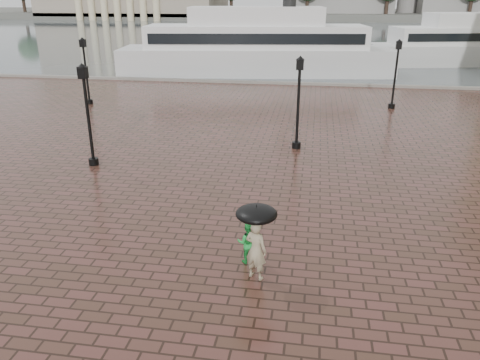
# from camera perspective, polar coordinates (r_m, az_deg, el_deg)

# --- Properties ---
(ground) EXTENTS (300.00, 300.00, 0.00)m
(ground) POSITION_cam_1_polar(r_m,az_deg,el_deg) (11.98, -11.71, -15.97)
(ground) COLOR #3B241B
(ground) RESTS_ON ground
(harbour_water) EXTENTS (240.00, 240.00, 0.00)m
(harbour_water) POSITION_cam_1_polar(r_m,az_deg,el_deg) (101.10, 7.32, 17.42)
(harbour_water) COLOR #424B50
(harbour_water) RESTS_ON ground
(quay_edge) EXTENTS (80.00, 0.60, 0.30)m
(quay_edge) POSITION_cam_1_polar(r_m,az_deg,el_deg) (41.58, 3.87, 11.63)
(quay_edge) COLOR slate
(quay_edge) RESTS_ON ground
(far_shore) EXTENTS (300.00, 60.00, 2.00)m
(far_shore) POSITION_cam_1_polar(r_m,az_deg,el_deg) (168.93, 8.33, 19.36)
(far_shore) COLOR #4C4C47
(far_shore) RESTS_ON ground
(street_lamps) EXTENTS (21.44, 14.44, 4.40)m
(street_lamps) POSITION_cam_1_polar(r_m,az_deg,el_deg) (27.24, -2.23, 11.30)
(street_lamps) COLOR black
(street_lamps) RESTS_ON ground
(adult_pedestrian) EXTENTS (0.73, 0.62, 1.71)m
(adult_pedestrian) POSITION_cam_1_polar(r_m,az_deg,el_deg) (12.67, 1.96, -8.53)
(adult_pedestrian) COLOR tan
(adult_pedestrian) RESTS_ON ground
(child_pedestrian) EXTENTS (0.66, 0.53, 1.27)m
(child_pedestrian) POSITION_cam_1_polar(r_m,az_deg,el_deg) (13.48, 0.96, -7.61)
(child_pedestrian) COLOR green
(child_pedestrian) RESTS_ON ground
(ferry_near) EXTENTS (26.36, 9.66, 8.45)m
(ferry_near) POSITION_cam_1_polar(r_m,az_deg,el_deg) (46.63, 1.94, 15.90)
(ferry_near) COLOR silver
(ferry_near) RESTS_ON ground
(ferry_far) EXTENTS (23.20, 10.26, 7.40)m
(ferry_far) POSITION_cam_1_polar(r_m,az_deg,el_deg) (59.32, 26.72, 14.65)
(ferry_far) COLOR silver
(ferry_far) RESTS_ON ground
(umbrella) EXTENTS (1.10, 1.10, 1.15)m
(umbrella) POSITION_cam_1_polar(r_m,az_deg,el_deg) (12.17, 2.02, -4.15)
(umbrella) COLOR black
(umbrella) RESTS_ON ground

